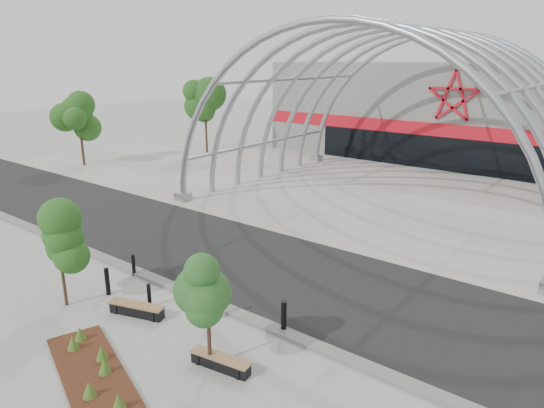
{
  "coord_description": "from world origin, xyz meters",
  "views": [
    {
      "loc": [
        11.75,
        -11.14,
        8.41
      ],
      "look_at": [
        0.0,
        4.0,
        2.6
      ],
      "focal_mm": 32.0,
      "sensor_mm": 36.0,
      "label": 1
    }
  ],
  "objects_px": {
    "street_tree_1": "(207,288)",
    "bench_0": "(137,310)",
    "bollard_2": "(149,295)",
    "bench_1": "(220,363)",
    "street_tree_0": "(58,240)"
  },
  "relations": [
    {
      "from": "street_tree_0",
      "to": "bench_0",
      "type": "bearing_deg",
      "value": 22.95
    },
    {
      "from": "street_tree_1",
      "to": "bench_1",
      "type": "bearing_deg",
      "value": 15.3
    },
    {
      "from": "street_tree_1",
      "to": "bench_0",
      "type": "relative_size",
      "value": 1.66
    },
    {
      "from": "street_tree_0",
      "to": "bench_0",
      "type": "height_order",
      "value": "street_tree_0"
    },
    {
      "from": "bench_0",
      "to": "bench_1",
      "type": "distance_m",
      "value": 4.32
    },
    {
      "from": "bench_0",
      "to": "bollard_2",
      "type": "bearing_deg",
      "value": 101.78
    },
    {
      "from": "street_tree_1",
      "to": "bench_0",
      "type": "height_order",
      "value": "street_tree_1"
    },
    {
      "from": "street_tree_0",
      "to": "street_tree_1",
      "type": "height_order",
      "value": "street_tree_0"
    },
    {
      "from": "bollard_2",
      "to": "bench_1",
      "type": "bearing_deg",
      "value": -13.47
    },
    {
      "from": "street_tree_0",
      "to": "bench_0",
      "type": "xyz_separation_m",
      "value": [
        2.56,
        1.08,
        -2.26
      ]
    },
    {
      "from": "street_tree_0",
      "to": "bench_1",
      "type": "distance_m",
      "value": 7.26
    },
    {
      "from": "street_tree_0",
      "to": "bench_1",
      "type": "xyz_separation_m",
      "value": [
        6.86,
        0.67,
        -2.28
      ]
    },
    {
      "from": "bench_0",
      "to": "bench_1",
      "type": "bearing_deg",
      "value": -5.46
    },
    {
      "from": "bench_1",
      "to": "street_tree_1",
      "type": "bearing_deg",
      "value": -164.7
    },
    {
      "from": "bench_1",
      "to": "bollard_2",
      "type": "relative_size",
      "value": 2.2
    }
  ]
}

